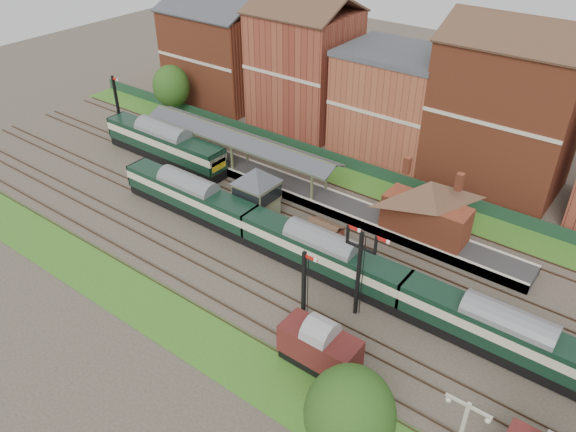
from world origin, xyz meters
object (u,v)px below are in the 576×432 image
Objects in this scene: dmu_train at (321,253)px; goods_van_a at (320,348)px; semaphore_bracket at (359,268)px; platform_railcar at (165,143)px; signal_box at (257,193)px.

goods_van_a is at bearing -56.33° from dmu_train.
platform_railcar is at bearing 164.27° from semaphore_bracket.
semaphore_bracket reaches higher than goods_van_a.
signal_box is 16.16m from semaphore_bracket.
signal_box is at bearing 161.80° from dmu_train.
platform_railcar is 36.27m from goods_van_a.
signal_box reaches higher than goods_van_a.
semaphore_bracket is 6.23m from dmu_train.
signal_box is at bearing -10.88° from platform_railcar.
semaphore_bracket is (15.04, -5.75, 1.44)m from signal_box.
goods_van_a is at bearing -37.65° from signal_box.
semaphore_bracket reaches higher than platform_railcar.
goods_van_a is at bearing -82.63° from semaphore_bracket.
goods_van_a is (5.99, -9.00, -0.17)m from dmu_train.
dmu_train is 10.81m from goods_van_a.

